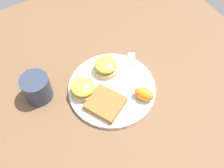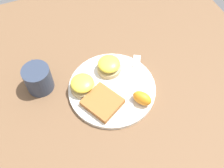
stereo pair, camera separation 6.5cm
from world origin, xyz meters
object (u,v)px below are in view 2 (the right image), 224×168
(hashbrown_patty, at_px, (102,102))
(cup, at_px, (38,79))
(sandwich_benedict_left, at_px, (109,66))
(fork, at_px, (135,80))
(sandwich_benedict_right, at_px, (83,85))
(orange_wedge, at_px, (142,98))

(hashbrown_patty, bearing_deg, cup, 47.65)
(hashbrown_patty, bearing_deg, sandwich_benedict_left, -30.81)
(sandwich_benedict_left, height_order, fork, sandwich_benedict_left)
(sandwich_benedict_right, relative_size, fork, 0.37)
(sandwich_benedict_right, xyz_separation_m, fork, (-0.03, -0.16, -0.02))
(sandwich_benedict_left, xyz_separation_m, sandwich_benedict_right, (-0.04, 0.10, 0.00))
(sandwich_benedict_right, relative_size, hashbrown_patty, 0.77)
(sandwich_benedict_left, relative_size, hashbrown_patty, 0.77)
(sandwich_benedict_right, bearing_deg, orange_wedge, -126.73)
(sandwich_benedict_right, relative_size, orange_wedge, 1.30)
(hashbrown_patty, xyz_separation_m, fork, (0.04, -0.13, -0.01))
(orange_wedge, xyz_separation_m, cup, (0.18, 0.27, 0.01))
(fork, relative_size, cup, 1.88)
(hashbrown_patty, bearing_deg, fork, -71.97)
(fork, bearing_deg, cup, 70.17)
(hashbrown_patty, distance_m, fork, 0.13)
(sandwich_benedict_left, bearing_deg, hashbrown_patty, 149.19)
(sandwich_benedict_right, xyz_separation_m, cup, (0.07, 0.12, 0.01))
(hashbrown_patty, height_order, fork, hashbrown_patty)
(fork, distance_m, cup, 0.30)
(hashbrown_patty, distance_m, orange_wedge, 0.12)
(sandwich_benedict_left, height_order, cup, cup)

